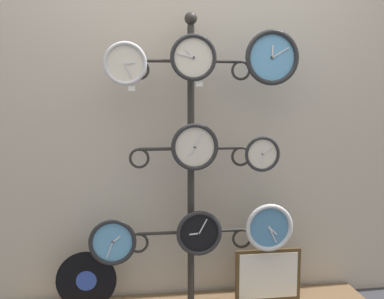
{
  "coord_description": "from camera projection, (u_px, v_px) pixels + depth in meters",
  "views": [
    {
      "loc": [
        -0.36,
        -2.24,
        1.34
      ],
      "look_at": [
        0.0,
        0.36,
        1.02
      ],
      "focal_mm": 42.0,
      "sensor_mm": 36.0,
      "label": 1
    }
  ],
  "objects": [
    {
      "name": "clock_top_center",
      "position": [
        193.0,
        58.0,
        2.53
      ],
      "size": [
        0.27,
        0.04,
        0.27
      ],
      "color": "silver"
    },
    {
      "name": "display_stand",
      "position": [
        191.0,
        204.0,
        2.74
      ],
      "size": [
        0.77,
        0.36,
        1.82
      ],
      "color": "#282623",
      "rests_on": "ground_plane"
    },
    {
      "name": "clock_bottom_center",
      "position": [
        199.0,
        233.0,
        2.66
      ],
      "size": [
        0.27,
        0.04,
        0.27
      ],
      "color": "black"
    },
    {
      "name": "clock_bottom_left",
      "position": [
        113.0,
        242.0,
        2.61
      ],
      "size": [
        0.28,
        0.04,
        0.28
      ],
      "color": "#60A8DB"
    },
    {
      "name": "clock_bottom_right",
      "position": [
        269.0,
        227.0,
        2.71
      ],
      "size": [
        0.29,
        0.04,
        0.29
      ],
      "color": "#4C84B2"
    },
    {
      "name": "price_tag_upper",
      "position": [
        132.0,
        88.0,
        2.5
      ],
      "size": [
        0.04,
        0.0,
        0.03
      ],
      "color": "white"
    },
    {
      "name": "vinyl_record",
      "position": [
        86.0,
        281.0,
        2.68
      ],
      "size": [
        0.36,
        0.01,
        0.36
      ],
      "color": "black",
      "rests_on": "low_shelf"
    },
    {
      "name": "clock_middle_right",
      "position": [
        262.0,
        154.0,
        2.67
      ],
      "size": [
        0.21,
        0.04,
        0.21
      ],
      "color": "silver"
    },
    {
      "name": "clock_middle_center",
      "position": [
        195.0,
        147.0,
        2.6
      ],
      "size": [
        0.28,
        0.04,
        0.28
      ],
      "color": "silver"
    },
    {
      "name": "clock_top_left",
      "position": [
        125.0,
        64.0,
        2.48
      ],
      "size": [
        0.24,
        0.04,
        0.24
      ],
      "color": "silver"
    },
    {
      "name": "picture_frame",
      "position": [
        268.0,
        275.0,
        2.79
      ],
      "size": [
        0.41,
        0.02,
        0.33
      ],
      "color": "#4C381E",
      "rests_on": "low_shelf"
    },
    {
      "name": "price_tag_mid",
      "position": [
        199.0,
        84.0,
        2.55
      ],
      "size": [
        0.04,
        0.0,
        0.03
      ],
      "color": "white"
    },
    {
      "name": "clock_top_right",
      "position": [
        272.0,
        58.0,
        2.59
      ],
      "size": [
        0.32,
        0.04,
        0.32
      ],
      "color": "#60A8DB"
    },
    {
      "name": "shop_wall",
      "position": [
        187.0,
        85.0,
        2.81
      ],
      "size": [
        4.4,
        0.04,
        2.8
      ],
      "color": "#BCB2A3",
      "rests_on": "ground_plane"
    }
  ]
}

